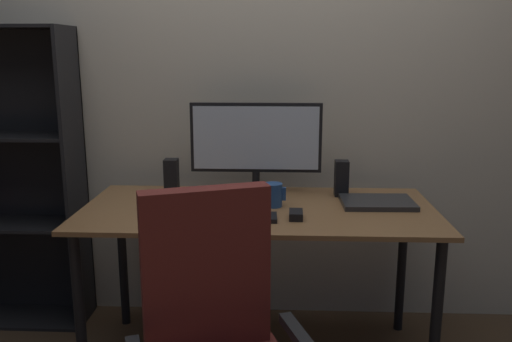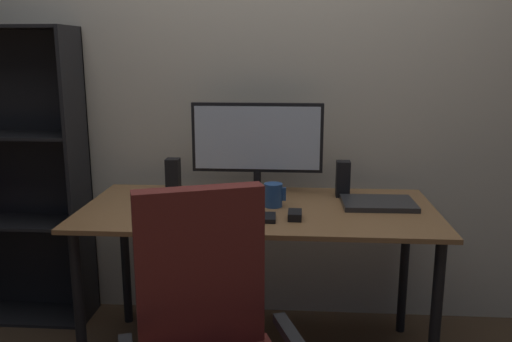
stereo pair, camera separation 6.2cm
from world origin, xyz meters
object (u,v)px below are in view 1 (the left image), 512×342
object	(u,v)px
keyboard	(242,217)
laptop	(377,202)
coffee_mug	(273,195)
speaker_right	(341,178)
desk	(258,225)
monitor	(256,142)
mouse	(296,215)
bookshelf	(3,181)
speaker_left	(171,177)

from	to	relation	value
keyboard	laptop	size ratio (longest dim) A/B	0.91
coffee_mug	speaker_right	bearing A→B (deg)	31.27
coffee_mug	desk	bearing A→B (deg)	-163.68
desk	monitor	distance (m)	0.40
monitor	mouse	size ratio (longest dim) A/B	6.45
laptop	keyboard	bearing A→B (deg)	-159.08
desk	monitor	world-z (taller)	monitor
monitor	speaker_right	bearing A→B (deg)	-1.11
monitor	coffee_mug	xyz separation A→B (m)	(0.09, -0.20, -0.20)
speaker_right	bookshelf	size ratio (longest dim) A/B	0.11
mouse	speaker_left	bearing A→B (deg)	149.30
coffee_mug	laptop	xyz separation A→B (m)	(0.47, 0.05, -0.04)
monitor	speaker_right	xyz separation A→B (m)	(0.41, -0.01, -0.17)
bookshelf	laptop	bearing A→B (deg)	-9.03
keyboard	speaker_right	distance (m)	0.60
desk	speaker_left	world-z (taller)	speaker_left
monitor	coffee_mug	bearing A→B (deg)	-66.96
speaker_right	bookshelf	world-z (taller)	bookshelf
desk	mouse	bearing A→B (deg)	-43.84
keyboard	desk	bearing A→B (deg)	69.04
keyboard	mouse	xyz separation A→B (m)	(0.22, 0.02, 0.01)
speaker_left	bookshelf	xyz separation A→B (m)	(-0.91, 0.15, -0.07)
mouse	laptop	world-z (taller)	mouse
bookshelf	coffee_mug	bearing A→B (deg)	-13.72
speaker_left	bookshelf	world-z (taller)	bookshelf
keyboard	mouse	world-z (taller)	mouse
keyboard	bookshelf	distance (m)	1.39
monitor	keyboard	world-z (taller)	monitor
monitor	keyboard	bearing A→B (deg)	-95.95
mouse	speaker_right	bearing A→B (deg)	59.94
mouse	coffee_mug	world-z (taller)	coffee_mug
mouse	speaker_right	world-z (taller)	speaker_right
laptop	speaker_left	bearing A→B (deg)	169.86
mouse	speaker_left	size ratio (longest dim) A/B	0.56
coffee_mug	laptop	bearing A→B (deg)	5.63
monitor	laptop	size ratio (longest dim) A/B	1.93
monitor	coffee_mug	size ratio (longest dim) A/B	5.92
speaker_right	mouse	bearing A→B (deg)	-121.43
bookshelf	mouse	bearing A→B (deg)	-19.00
keyboard	speaker_right	size ratio (longest dim) A/B	1.71
desk	mouse	world-z (taller)	mouse
keyboard	coffee_mug	xyz separation A→B (m)	(0.13, 0.20, 0.04)
monitor	speaker_right	size ratio (longest dim) A/B	3.64
desk	coffee_mug	bearing A→B (deg)	16.32
desk	laptop	world-z (taller)	laptop
mouse	laptop	xyz separation A→B (m)	(0.37, 0.22, -0.01)
speaker_right	bookshelf	distance (m)	1.74
desk	bookshelf	world-z (taller)	bookshelf
monitor	keyboard	size ratio (longest dim) A/B	2.13
coffee_mug	laptop	world-z (taller)	coffee_mug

